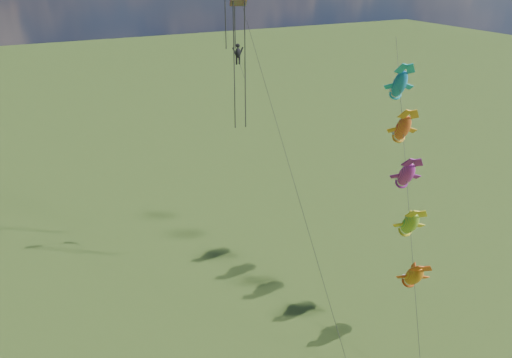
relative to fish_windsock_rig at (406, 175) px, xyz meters
name	(u,v)px	position (x,y,z in m)	size (l,w,h in m)	color
fish_windsock_rig	(406,175)	(0.00, 0.00, 0.00)	(7.52, 14.19, 18.56)	brown
parafoil_rig	(239,34)	(-7.65, 10.24, 8.46)	(1.80, 17.54, 27.33)	brown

